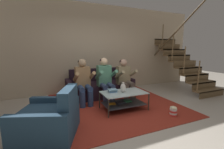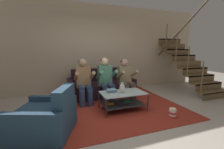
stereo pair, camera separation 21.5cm
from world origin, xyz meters
name	(u,v)px [view 1 (the left image)]	position (x,y,z in m)	size (l,w,h in m)	color
ground	(120,120)	(0.00, 0.00, 0.00)	(16.80, 16.80, 0.00)	#B6AC9D
back_partition	(88,49)	(0.00, 2.46, 1.45)	(8.40, 0.12, 2.90)	#C0AB8E
staircase_run	(182,60)	(3.17, 1.43, 1.04)	(1.08, 2.38, 2.76)	brown
couch	(99,87)	(0.15, 1.80, 0.27)	(1.97, 0.96, 0.81)	black
person_seated_left	(84,80)	(-0.46, 1.25, 0.64)	(0.50, 0.58, 1.18)	navy
person_seated_middle	(105,78)	(0.15, 1.25, 0.64)	(0.50, 0.58, 1.19)	navy
person_seated_right	(125,77)	(0.75, 1.24, 0.62)	(0.50, 0.58, 1.15)	brown
coffee_table	(123,98)	(0.32, 0.48, 0.28)	(1.04, 0.61, 0.43)	#AABFC1
area_rug	(112,102)	(0.24, 1.02, 0.01)	(3.15, 3.27, 0.01)	maroon
vase	(123,88)	(0.30, 0.48, 0.54)	(0.13, 0.13, 0.24)	silver
book_stack	(113,90)	(0.09, 0.60, 0.46)	(0.23, 0.21, 0.07)	#6C93BC
armchair	(50,120)	(-1.30, -0.04, 0.28)	(1.14, 1.15, 0.82)	navy
popcorn_tub	(173,111)	(1.15, -0.25, 0.11)	(0.15, 0.15, 0.21)	red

